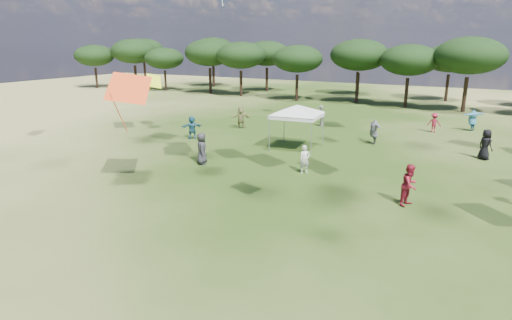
# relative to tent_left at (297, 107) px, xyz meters

# --- Properties ---
(tree_line) EXTENTS (108.78, 17.63, 7.77)m
(tree_line) POSITION_rel_tent_left_xyz_m (8.06, 25.98, 2.55)
(tree_line) COLOR black
(tree_line) RESTS_ON ground
(tent_left) EXTENTS (6.11, 6.11, 3.30)m
(tent_left) POSITION_rel_tent_left_xyz_m (0.00, 0.00, 0.00)
(tent_left) COLOR gray
(tent_left) RESTS_ON ground
(festival_crowd) EXTENTS (28.54, 21.16, 1.90)m
(festival_crowd) POSITION_rel_tent_left_xyz_m (4.94, 2.53, -1.98)
(festival_crowd) COLOR #24566D
(festival_crowd) RESTS_ON ground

